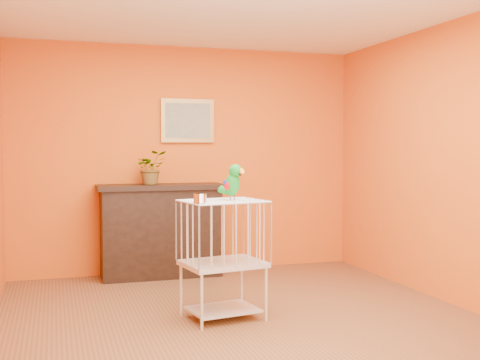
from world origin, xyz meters
name	(u,v)px	position (x,y,z in m)	size (l,w,h in m)	color
ground	(246,324)	(0.00, 0.00, 0.00)	(4.50, 4.50, 0.00)	brown
room_shell	(247,129)	(0.00, 0.00, 1.58)	(4.50, 4.50, 4.50)	#CD5B13
console_cabinet	(161,230)	(-0.35, 2.01, 0.52)	(1.39, 0.50, 1.03)	black
potted_plant	(151,171)	(-0.46, 2.00, 1.18)	(0.34, 0.37, 0.29)	#26722D
framed_picture	(188,121)	(0.00, 2.22, 1.75)	(0.62, 0.04, 0.50)	#A5813B
birdcage	(223,258)	(-0.14, 0.20, 0.52)	(0.72, 0.60, 1.00)	beige
feed_cup	(200,198)	(-0.39, 0.00, 1.04)	(0.10, 0.10, 0.07)	silver
parrot	(233,182)	(-0.05, 0.22, 1.15)	(0.20, 0.26, 0.30)	#59544C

